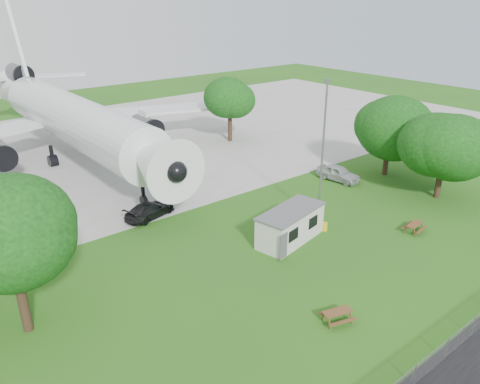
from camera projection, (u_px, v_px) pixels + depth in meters
ground at (303, 286)px, 31.33m from camera, size 160.00×160.00×0.00m
concrete_apron at (84, 151)px, 58.62m from camera, size 120.00×46.00×0.03m
airliner at (69, 115)px, 53.89m from camera, size 46.36×47.73×17.69m
site_cabin at (291, 225)px, 36.81m from camera, size 6.96×3.90×2.62m
picnic_west at (336, 322)px, 27.95m from camera, size 2.15×1.95×0.76m
picnic_east at (414, 232)px, 38.59m from camera, size 2.02×1.77×0.76m
fence at (434, 367)px, 24.51m from camera, size 58.00×0.04×1.30m
lamp_mast at (322, 155)px, 38.20m from camera, size 0.16×0.16×12.00m
tree_west_small at (9, 236)px, 24.88m from camera, size 7.76×7.76×10.07m
tree_east_front at (445, 145)px, 43.23m from camera, size 7.88×7.88×9.24m
tree_east_back at (390, 127)px, 49.04m from camera, size 8.17×8.17×9.39m
tree_far_apron at (230, 99)px, 60.62m from camera, size 6.75×6.75×8.98m
car_ne_hatch at (338, 173)px, 49.06m from camera, size 2.47×4.86×1.59m
car_apron_van at (150, 210)px, 40.88m from camera, size 5.21×3.22×1.41m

